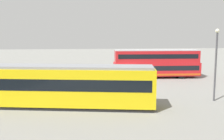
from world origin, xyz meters
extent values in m
plane|color=gray|center=(0.00, 0.00, 0.00)|extent=(160.00, 160.00, 0.00)
cube|color=red|center=(-4.28, -2.94, 1.23)|extent=(11.72, 3.17, 1.77)
cube|color=red|center=(-4.28, -2.94, 2.92)|extent=(11.37, 3.05, 1.60)
cube|color=black|center=(-4.28, -2.94, 1.45)|extent=(11.15, 3.17, 0.64)
cube|color=black|center=(-4.28, -2.94, 3.00)|extent=(10.79, 3.05, 0.60)
cube|color=#D85919|center=(-4.28, -2.94, 0.60)|extent=(11.49, 3.19, 0.24)
cube|color=#B2B2B7|center=(-4.28, -2.94, 3.77)|extent=(11.37, 3.05, 0.10)
cylinder|color=black|center=(-0.69, -3.14, 0.50)|extent=(1.13, 2.54, 1.00)
cylinder|color=black|center=(-7.46, -2.77, 0.50)|extent=(1.13, 2.54, 1.00)
cube|color=yellow|center=(7.96, 10.21, 1.72)|extent=(15.97, 5.59, 2.94)
cube|color=black|center=(7.96, 10.21, 2.01)|extent=(15.36, 5.50, 0.90)
cube|color=gray|center=(7.96, 10.21, 3.29)|extent=(15.62, 5.33, 0.20)
cube|color=black|center=(7.96, 10.21, 0.12)|extent=(15.64, 5.40, 0.25)
cylinder|color=black|center=(4.76, 6.33, 0.43)|extent=(0.14, 0.14, 0.86)
cylinder|color=black|center=(4.57, 6.22, 0.43)|extent=(0.14, 0.14, 0.86)
cylinder|color=maroon|center=(4.66, 6.27, 1.19)|extent=(0.44, 0.44, 0.66)
sphere|color=tan|center=(4.66, 6.27, 1.64)|extent=(0.23, 0.23, 0.23)
cylinder|color=#33384C|center=(-0.06, 7.07, 0.39)|extent=(0.14, 0.14, 0.77)
cylinder|color=#33384C|center=(-0.27, 7.15, 0.39)|extent=(0.14, 0.14, 0.77)
cylinder|color=#335938|center=(-0.17, 7.11, 1.07)|extent=(0.42, 0.42, 0.60)
sphere|color=tan|center=(-0.17, 7.11, 1.47)|extent=(0.21, 0.21, 0.21)
cube|color=gray|center=(5.80, 4.16, 1.05)|extent=(6.28, 0.74, 0.06)
cube|color=gray|center=(5.80, 4.16, 0.55)|extent=(6.28, 0.74, 0.06)
cylinder|color=gray|center=(2.66, 3.82, 0.53)|extent=(0.07, 0.07, 1.05)
cylinder|color=gray|center=(5.80, 4.16, 0.53)|extent=(0.07, 0.07, 1.05)
cylinder|color=gray|center=(8.94, 4.50, 0.53)|extent=(0.07, 0.07, 1.05)
cylinder|color=slate|center=(11.11, 3.54, 1.15)|extent=(0.10, 0.10, 2.30)
cube|color=#1999D8|center=(11.10, 3.57, 1.88)|extent=(0.88, 0.29, 0.64)
cylinder|color=#4C4C51|center=(-5.70, 9.99, 3.00)|extent=(0.16, 0.16, 5.99)
sphere|color=#F2EFCC|center=(-5.70, 9.99, 6.14)|extent=(0.36, 0.36, 0.36)
camera|label=1|loc=(6.02, 31.15, 5.76)|focal=41.60mm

